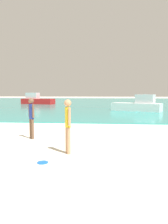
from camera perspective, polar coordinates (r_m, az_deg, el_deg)
water at (r=43.21m, az=4.68°, el=2.59°), size 160.00×60.00×0.06m
person_standing at (r=6.76m, az=-4.25°, el=-2.88°), size 0.23×0.35×1.69m
frisbee at (r=6.16m, az=-10.75°, el=-12.83°), size 0.30×0.30×0.03m
person_distant at (r=9.17m, az=-13.58°, el=-0.97°), size 0.31×0.29×1.68m
boat_near at (r=22.62m, az=13.97°, el=1.74°), size 5.08×3.56×1.66m
boat_far at (r=36.12m, az=-12.23°, el=3.06°), size 5.65×3.03×1.83m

